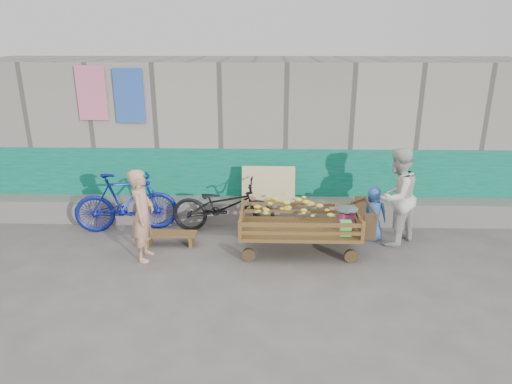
{
  "coord_description": "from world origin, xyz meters",
  "views": [
    {
      "loc": [
        0.29,
        -5.96,
        3.44
      ],
      "look_at": [
        0.09,
        1.2,
        1.0
      ],
      "focal_mm": 32.0,
      "sensor_mm": 36.0,
      "label": 1
    }
  ],
  "objects_px": {
    "vendor_man": "(142,215)",
    "woman": "(396,197)",
    "bicycle_blue": "(126,202)",
    "banana_cart": "(297,217)",
    "bicycle_dark": "(223,206)",
    "bench": "(170,236)",
    "child": "(373,213)"
  },
  "relations": [
    {
      "from": "child",
      "to": "bicycle_blue",
      "type": "relative_size",
      "value": 0.52
    },
    {
      "from": "vendor_man",
      "to": "child",
      "type": "height_order",
      "value": "vendor_man"
    },
    {
      "from": "woman",
      "to": "bicycle_blue",
      "type": "distance_m",
      "value": 4.83
    },
    {
      "from": "woman",
      "to": "bicycle_dark",
      "type": "bearing_deg",
      "value": -50.32
    },
    {
      "from": "bench",
      "to": "bicycle_dark",
      "type": "distance_m",
      "value": 1.12
    },
    {
      "from": "vendor_man",
      "to": "woman",
      "type": "bearing_deg",
      "value": -81.03
    },
    {
      "from": "banana_cart",
      "to": "bicycle_dark",
      "type": "distance_m",
      "value": 1.54
    },
    {
      "from": "bicycle_blue",
      "to": "bench",
      "type": "bearing_deg",
      "value": -134.37
    },
    {
      "from": "bench",
      "to": "bicycle_dark",
      "type": "bearing_deg",
      "value": 35.23
    },
    {
      "from": "bicycle_dark",
      "to": "bench",
      "type": "bearing_deg",
      "value": 127.66
    },
    {
      "from": "banana_cart",
      "to": "woman",
      "type": "relative_size",
      "value": 1.26
    },
    {
      "from": "banana_cart",
      "to": "vendor_man",
      "type": "bearing_deg",
      "value": -173.01
    },
    {
      "from": "child",
      "to": "banana_cart",
      "type": "bearing_deg",
      "value": 32.41
    },
    {
      "from": "bench",
      "to": "bicycle_dark",
      "type": "relative_size",
      "value": 0.49
    },
    {
      "from": "woman",
      "to": "bicycle_blue",
      "type": "height_order",
      "value": "woman"
    },
    {
      "from": "vendor_man",
      "to": "banana_cart",
      "type": "bearing_deg",
      "value": -83.69
    },
    {
      "from": "bicycle_dark",
      "to": "bicycle_blue",
      "type": "distance_m",
      "value": 1.8
    },
    {
      "from": "bicycle_dark",
      "to": "bicycle_blue",
      "type": "bearing_deg",
      "value": 92.44
    },
    {
      "from": "bench",
      "to": "child",
      "type": "distance_m",
      "value": 3.58
    },
    {
      "from": "child",
      "to": "bicycle_blue",
      "type": "distance_m",
      "value": 4.48
    },
    {
      "from": "bicycle_dark",
      "to": "child",
      "type": "bearing_deg",
      "value": -93.1
    },
    {
      "from": "vendor_man",
      "to": "woman",
      "type": "xyz_separation_m",
      "value": [
        4.19,
        0.71,
        0.1
      ]
    },
    {
      "from": "vendor_man",
      "to": "bicycle_blue",
      "type": "bearing_deg",
      "value": 28.12
    },
    {
      "from": "vendor_man",
      "to": "bench",
      "type": "bearing_deg",
      "value": -31.3
    },
    {
      "from": "banana_cart",
      "to": "bicycle_blue",
      "type": "bearing_deg",
      "value": 165.13
    },
    {
      "from": "banana_cart",
      "to": "bicycle_dark",
      "type": "xyz_separation_m",
      "value": [
        -1.3,
        0.82,
        -0.13
      ]
    },
    {
      "from": "woman",
      "to": "bench",
      "type": "bearing_deg",
      "value": -39.45
    },
    {
      "from": "banana_cart",
      "to": "child",
      "type": "bearing_deg",
      "value": 22.26
    },
    {
      "from": "banana_cart",
      "to": "bicycle_dark",
      "type": "relative_size",
      "value": 1.14
    },
    {
      "from": "bench",
      "to": "bicycle_blue",
      "type": "xyz_separation_m",
      "value": [
        -0.92,
        0.62,
        0.39
      ]
    },
    {
      "from": "woman",
      "to": "bicycle_blue",
      "type": "relative_size",
      "value": 0.92
    },
    {
      "from": "bench",
      "to": "banana_cart",
      "type": "bearing_deg",
      "value": -5.3
    }
  ]
}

